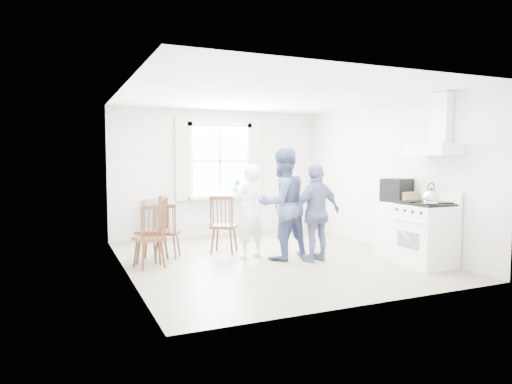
% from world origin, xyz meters
% --- Properties ---
extents(room_shell, '(4.62, 5.12, 2.64)m').
position_xyz_m(room_shell, '(0.00, 0.00, 1.30)').
color(room_shell, gray).
rests_on(room_shell, ground).
extents(window_assembly, '(1.88, 0.24, 1.70)m').
position_xyz_m(window_assembly, '(0.00, 2.45, 1.46)').
color(window_assembly, white).
rests_on(window_assembly, room_shell).
extents(range_hood, '(0.45, 0.76, 0.94)m').
position_xyz_m(range_hood, '(2.07, -1.35, 1.90)').
color(range_hood, white).
rests_on(range_hood, room_shell).
extents(shelf_unit, '(0.40, 0.30, 0.80)m').
position_xyz_m(shelf_unit, '(-1.40, 2.33, 0.40)').
color(shelf_unit, slate).
rests_on(shelf_unit, ground).
extents(gas_stove, '(0.68, 0.76, 1.12)m').
position_xyz_m(gas_stove, '(1.91, -1.35, 0.48)').
color(gas_stove, white).
rests_on(gas_stove, ground).
extents(kettle, '(0.22, 0.22, 0.32)m').
position_xyz_m(kettle, '(1.77, -1.58, 1.05)').
color(kettle, silver).
rests_on(kettle, gas_stove).
extents(low_cabinet, '(0.50, 0.55, 0.90)m').
position_xyz_m(low_cabinet, '(1.98, -0.65, 0.45)').
color(low_cabinet, white).
rests_on(low_cabinet, ground).
extents(stereo_stack, '(0.51, 0.48, 0.38)m').
position_xyz_m(stereo_stack, '(1.99, -0.61, 1.09)').
color(stereo_stack, black).
rests_on(stereo_stack, low_cabinet).
extents(cardboard_box, '(0.29, 0.23, 0.17)m').
position_xyz_m(cardboard_box, '(2.04, -0.85, 0.98)').
color(cardboard_box, '#A2864E').
rests_on(cardboard_box, low_cabinet).
extents(windsor_chair_a, '(0.47, 0.47, 0.94)m').
position_xyz_m(windsor_chair_a, '(-1.88, 0.10, 0.58)').
color(windsor_chair_a, '#462516').
rests_on(windsor_chair_a, ground).
extents(windsor_chair_b, '(0.57, 0.57, 0.99)m').
position_xyz_m(windsor_chair_b, '(-0.58, 0.68, 0.61)').
color(windsor_chair_b, '#462516').
rests_on(windsor_chair_b, ground).
extents(windsor_chair_c, '(0.60, 0.60, 1.06)m').
position_xyz_m(windsor_chair_c, '(-1.69, 0.49, 0.65)').
color(windsor_chair_c, '#462516').
rests_on(windsor_chair_c, ground).
extents(person_left, '(0.68, 0.68, 1.51)m').
position_xyz_m(person_left, '(-0.29, 0.19, 0.76)').
color(person_left, white).
rests_on(person_left, ground).
extents(person_mid, '(0.99, 0.99, 1.77)m').
position_xyz_m(person_mid, '(0.15, -0.10, 0.89)').
color(person_mid, '#42507A').
rests_on(person_mid, ground).
extents(person_right, '(1.03, 1.03, 1.53)m').
position_xyz_m(person_right, '(0.58, -0.43, 0.76)').
color(person_right, navy).
rests_on(person_right, ground).
extents(potted_plant, '(0.22, 0.22, 0.31)m').
position_xyz_m(potted_plant, '(0.32, 2.36, 1.00)').
color(potted_plant, '#337334').
rests_on(potted_plant, window_assembly).
extents(windsor_chair_d, '(0.50, 0.49, 0.89)m').
position_xyz_m(windsor_chair_d, '(-1.54, 0.68, 0.54)').
color(windsor_chair_d, '#462516').
rests_on(windsor_chair_d, ground).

